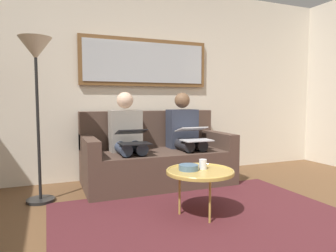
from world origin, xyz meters
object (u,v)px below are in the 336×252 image
Objects in this scene: bowl at (189,167)px; standing_lamp at (36,67)px; person_left at (185,134)px; laptop_black at (133,137)px; person_right at (127,137)px; cup at (203,164)px; laptop_silver at (194,134)px; coffee_table at (200,172)px; couch at (156,158)px; framed_mirror at (146,63)px.

standing_lamp is at bearing -35.76° from bowl.
bowl is at bearing 66.22° from person_left.
person_right is at bearing -90.00° from laptop_black.
cup is 0.95m from laptop_silver.
laptop_black is (0.28, -0.86, 0.19)m from bowl.
person_right reaches higher than laptop_silver.
standing_lamp reaches higher than laptop_silver.
laptop_silver is at bearing -179.89° from laptop_black.
laptop_silver reaches higher than coffee_table.
couch is at bearing -169.87° from person_right.
bowl is 1.80m from standing_lamp.
couch is 1.22m from coffee_table.
person_left is 0.69× the size of standing_lamp.
framed_mirror reaches higher than couch.
person_left reaches higher than coffee_table.
cup is 0.14m from bowl.
bowl reaches higher than coffee_table.
cup is 0.08× the size of person_left.
bowl is 0.16× the size of person_left.
coffee_table is at bearing 107.67° from person_right.
laptop_silver is (-0.38, 0.31, 0.32)m from couch.
person_right is at bearing 0.00° from person_left.
standing_lamp reaches higher than person_left.
framed_mirror is 1.21m from laptop_black.
laptop_silver is at bearing 141.29° from couch.
laptop_black is at bearing 38.84° from couch.
couch is 1.74m from standing_lamp.
couch is 1.09× the size of standing_lamp.
person_left and person_right have the same top height.
framed_mirror is 1.11m from person_right.
framed_mirror is 1.56× the size of person_right.
standing_lamp reaches higher than cup.
couch is 4.86× the size of laptop_black.
person_left is 1.90m from standing_lamp.
laptop_black is (0.38, 0.70, -0.92)m from framed_mirror.
person_right reaches higher than cup.
standing_lamp is at bearing -35.40° from coffee_table.
person_left is at bearing -109.00° from coffee_table.
coffee_table is (0.01, 1.61, -1.15)m from framed_mirror.
person_right is at bearing -17.30° from laptop_silver.
laptop_silver is (0.00, 0.24, 0.02)m from person_left.
person_left is at bearing 129.81° from framed_mirror.
bowl is at bearing 104.20° from person_right.
framed_mirror is 2.92× the size of coffee_table.
laptop_black is (0.76, 0.00, -0.00)m from laptop_silver.
framed_mirror reaches higher than laptop_black.
person_left reaches higher than couch.
standing_lamp is (1.73, -0.04, 0.74)m from laptop_silver.
framed_mirror is at bearing -93.79° from bowl.
coffee_table is (0.01, 1.22, 0.09)m from couch.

